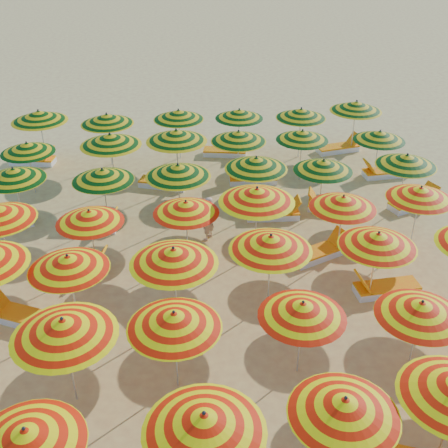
% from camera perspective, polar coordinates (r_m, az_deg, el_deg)
% --- Properties ---
extents(ground, '(120.00, 120.00, 0.00)m').
position_cam_1_polar(ground, '(15.26, 0.19, -6.13)').
color(ground, '#E5C866').
rests_on(ground, ground).
extents(umbrella_7, '(2.49, 2.49, 2.01)m').
position_cam_1_polar(umbrella_7, '(9.93, -19.47, -19.77)').
color(umbrella_7, silver).
rests_on(umbrella_7, ground).
extents(umbrella_8, '(2.23, 2.23, 2.16)m').
position_cam_1_polar(umbrella_8, '(9.44, -2.03, -19.53)').
color(umbrella_8, silver).
rests_on(umbrella_8, ground).
extents(umbrella_9, '(2.33, 2.33, 2.04)m').
position_cam_1_polar(umbrella_9, '(9.99, 12.14, -17.69)').
color(umbrella_9, silver).
rests_on(umbrella_9, ground).
extents(umbrella_13, '(2.68, 2.68, 2.22)m').
position_cam_1_polar(umbrella_13, '(11.36, -16.00, -10.11)').
color(umbrella_13, silver).
rests_on(umbrella_13, ground).
extents(umbrella_14, '(2.31, 2.31, 2.06)m').
position_cam_1_polar(umbrella_14, '(11.36, -5.09, -9.71)').
color(umbrella_14, silver).
rests_on(umbrella_14, ground).
extents(umbrella_15, '(1.97, 1.97, 1.97)m').
position_cam_1_polar(umbrella_15, '(11.80, 7.98, -8.62)').
color(umbrella_15, silver).
rests_on(umbrella_15, ground).
extents(umbrella_16, '(2.46, 2.46, 1.99)m').
position_cam_1_polar(umbrella_16, '(12.36, 19.39, -8.17)').
color(umbrella_16, silver).
rests_on(umbrella_16, ground).
extents(umbrella_19, '(2.53, 2.53, 2.02)m').
position_cam_1_polar(umbrella_19, '(13.46, -15.55, -3.81)').
color(umbrella_19, silver).
rests_on(umbrella_19, ground).
extents(umbrella_20, '(2.74, 2.74, 2.21)m').
position_cam_1_polar(umbrella_20, '(12.95, -5.14, -3.28)').
color(umbrella_20, silver).
rests_on(umbrella_20, ground).
extents(umbrella_21, '(2.60, 2.60, 2.16)m').
position_cam_1_polar(umbrella_21, '(13.49, 4.77, -1.92)').
color(umbrella_21, silver).
rests_on(umbrella_21, ground).
extents(umbrella_22, '(2.42, 2.42, 2.07)m').
position_cam_1_polar(umbrella_22, '(14.22, 15.38, -1.56)').
color(umbrella_22, silver).
rests_on(umbrella_22, ground).
extents(umbrella_25, '(2.39, 2.39, 1.93)m').
position_cam_1_polar(umbrella_25, '(15.35, -13.51, 0.73)').
color(umbrella_25, silver).
rests_on(umbrella_25, ground).
extents(umbrella_26, '(2.44, 2.44, 1.95)m').
position_cam_1_polar(umbrella_26, '(15.38, -3.89, 1.70)').
color(umbrella_26, silver).
rests_on(umbrella_26, ground).
extents(umbrella_27, '(2.34, 2.34, 2.26)m').
position_cam_1_polar(umbrella_27, '(15.41, 3.36, 2.95)').
color(umbrella_27, silver).
rests_on(umbrella_27, ground).
extents(umbrella_28, '(2.33, 2.33, 2.00)m').
position_cam_1_polar(umbrella_28, '(15.85, 12.01, 2.18)').
color(umbrella_28, silver).
rests_on(umbrella_28, ground).
extents(umbrella_29, '(2.09, 2.09, 2.02)m').
position_cam_1_polar(umbrella_29, '(16.88, 19.32, 2.97)').
color(umbrella_29, silver).
rests_on(umbrella_29, ground).
extents(umbrella_30, '(2.51, 2.51, 2.03)m').
position_cam_1_polar(umbrella_30, '(18.18, -20.58, 4.76)').
color(umbrella_30, silver).
rests_on(umbrella_30, ground).
extents(umbrella_31, '(2.46, 2.46, 2.01)m').
position_cam_1_polar(umbrella_31, '(17.41, -12.23, 4.89)').
color(umbrella_31, silver).
rests_on(umbrella_31, ground).
extents(umbrella_32, '(2.30, 2.30, 2.13)m').
position_cam_1_polar(umbrella_32, '(17.10, -4.70, 5.43)').
color(umbrella_32, silver).
rests_on(umbrella_32, ground).
extents(umbrella_33, '(2.54, 2.54, 2.11)m').
position_cam_1_polar(umbrella_33, '(17.62, 3.29, 6.19)').
color(umbrella_33, silver).
rests_on(umbrella_33, ground).
extents(umbrella_34, '(2.27, 2.27, 1.99)m').
position_cam_1_polar(umbrella_34, '(17.95, 10.06, 5.88)').
color(umbrella_34, silver).
rests_on(umbrella_34, ground).
extents(umbrella_35, '(2.16, 2.16, 2.06)m').
position_cam_1_polar(umbrella_35, '(18.82, 18.07, 6.18)').
color(umbrella_35, silver).
rests_on(umbrella_35, ground).
extents(umbrella_36, '(2.42, 2.42, 1.93)m').
position_cam_1_polar(umbrella_36, '(20.23, -19.36, 7.32)').
color(umbrella_36, silver).
rests_on(umbrella_36, ground).
extents(umbrella_37, '(2.14, 2.14, 2.21)m').
position_cam_1_polar(umbrella_37, '(19.48, -11.48, 8.39)').
color(umbrella_37, silver).
rests_on(umbrella_37, ground).
extents(umbrella_38, '(2.55, 2.55, 2.24)m').
position_cam_1_polar(umbrella_38, '(19.44, -4.87, 8.92)').
color(umbrella_38, silver).
rests_on(umbrella_38, ground).
extents(umbrella_39, '(2.55, 2.55, 2.07)m').
position_cam_1_polar(umbrella_39, '(19.74, 1.48, 8.90)').
color(umbrella_39, silver).
rests_on(umbrella_39, ground).
extents(umbrella_40, '(2.30, 2.30, 1.97)m').
position_cam_1_polar(umbrella_40, '(20.23, 7.97, 8.91)').
color(umbrella_40, silver).
rests_on(umbrella_40, ground).
extents(umbrella_41, '(2.07, 2.07, 1.94)m').
position_cam_1_polar(umbrella_41, '(20.82, 15.53, 8.63)').
color(umbrella_41, silver).
rests_on(umbrella_41, ground).
extents(umbrella_42, '(2.44, 2.44, 2.22)m').
position_cam_1_polar(umbrella_42, '(22.35, -18.29, 10.37)').
color(umbrella_42, silver).
rests_on(umbrella_42, ground).
extents(umbrella_43, '(2.56, 2.56, 2.10)m').
position_cam_1_polar(umbrella_43, '(21.70, -11.81, 10.40)').
color(umbrella_43, silver).
rests_on(umbrella_43, ground).
extents(umbrella_44, '(2.45, 2.45, 2.05)m').
position_cam_1_polar(umbrella_44, '(21.89, -4.64, 11.01)').
color(umbrella_44, silver).
rests_on(umbrella_44, ground).
extents(umbrella_45, '(2.29, 2.29, 1.98)m').
position_cam_1_polar(umbrella_45, '(22.11, 1.55, 11.12)').
color(umbrella_45, silver).
rests_on(umbrella_45, ground).
extents(umbrella_46, '(2.34, 2.34, 2.06)m').
position_cam_1_polar(umbrella_46, '(22.15, 7.84, 11.08)').
color(umbrella_46, silver).
rests_on(umbrella_46, ground).
extents(umbrella_47, '(2.53, 2.53, 2.17)m').
position_cam_1_polar(umbrella_47, '(23.02, 13.28, 11.57)').
color(umbrella_47, silver).
rests_on(umbrella_47, ground).
extents(lounger_8, '(1.82, 1.25, 0.69)m').
position_cam_1_polar(lounger_8, '(14.88, -20.02, -8.75)').
color(lounger_8, white).
rests_on(lounger_8, ground).
extents(lounger_9, '(1.78, 0.72, 0.69)m').
position_cam_1_polar(lounger_9, '(15.46, 16.05, -6.29)').
color(lounger_9, white).
rests_on(lounger_9, ground).
extents(lounger_10, '(1.81, 0.92, 0.69)m').
position_cam_1_polar(lounger_10, '(16.28, -14.59, -4.00)').
color(lounger_10, white).
rests_on(lounger_10, ground).
extents(lounger_11, '(1.82, 1.25, 0.69)m').
position_cam_1_polar(lounger_11, '(16.50, 9.77, -2.84)').
color(lounger_11, white).
rests_on(lounger_11, ground).
extents(lounger_12, '(1.82, 0.99, 0.69)m').
position_cam_1_polar(lounger_12, '(18.99, -21.49, 0.09)').
color(lounger_12, white).
rests_on(lounger_12, ground).
extents(lounger_13, '(1.80, 0.84, 0.69)m').
position_cam_1_polar(lounger_13, '(18.06, -13.30, -0.08)').
color(lounger_13, white).
rests_on(lounger_13, ground).
extents(lounger_14, '(1.75, 0.64, 0.69)m').
position_cam_1_polar(lounger_14, '(18.28, 5.10, 1.08)').
color(lounger_14, white).
rests_on(lounger_14, ground).
extents(lounger_15, '(1.83, 1.06, 0.69)m').
position_cam_1_polar(lounger_15, '(18.95, 10.96, 1.76)').
color(lounger_15, white).
rests_on(lounger_15, ground).
extents(lounger_16, '(1.82, 1.16, 0.69)m').
position_cam_1_polar(lounger_16, '(19.89, 18.71, 2.07)').
color(lounger_16, white).
rests_on(lounger_16, ground).
extents(lounger_17, '(1.83, 1.11, 0.69)m').
position_cam_1_polar(lounger_17, '(20.27, -6.08, 4.17)').
color(lounger_17, white).
rests_on(lounger_17, ground).
extents(lounger_18, '(1.76, 0.66, 0.69)m').
position_cam_1_polar(lounger_18, '(20.47, 2.82, 4.59)').
color(lounger_18, white).
rests_on(lounger_18, ground).
extents(lounger_19, '(1.78, 0.74, 0.69)m').
position_cam_1_polar(lounger_19, '(21.78, 16.02, 5.06)').
color(lounger_19, white).
rests_on(lounger_19, ground).
extents(lounger_20, '(1.81, 0.89, 0.69)m').
position_cam_1_polar(lounger_20, '(23.17, -18.76, 6.17)').
color(lounger_20, white).
rests_on(lounger_20, ground).
extents(lounger_21, '(1.81, 0.87, 0.69)m').
position_cam_1_polar(lounger_21, '(22.70, 0.21, 7.36)').
color(lounger_21, white).
rests_on(lounger_21, ground).
extents(lounger_22, '(1.82, 0.94, 0.69)m').
position_cam_1_polar(lounger_22, '(23.52, 11.57, 7.58)').
color(lounger_22, white).
rests_on(lounger_22, ground).
extents(beachgoer_a, '(0.56, 0.62, 1.41)m').
position_cam_1_polar(beachgoer_a, '(16.82, -1.68, 0.56)').
color(beachgoer_a, tan).
rests_on(beachgoer_a, ground).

